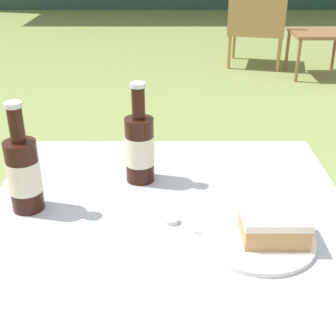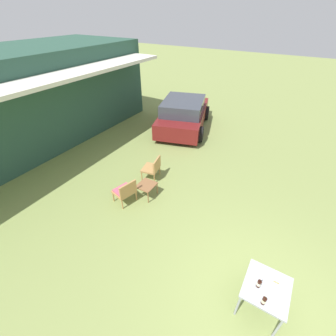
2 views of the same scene
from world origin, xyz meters
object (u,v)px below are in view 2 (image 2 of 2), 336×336
(wicker_chair_plain, at_px, (153,167))
(garden_side_table, at_px, (147,186))
(parked_car, at_px, (183,114))
(patio_table, at_px, (266,289))
(wicker_chair_cushioned, at_px, (125,191))
(cake_on_plate, at_px, (277,280))
(cola_bottle_near, at_px, (259,283))
(cola_bottle_far, at_px, (264,301))

(wicker_chair_plain, distance_m, garden_side_table, 0.87)
(parked_car, distance_m, patio_table, 7.74)
(garden_side_table, xyz_separation_m, patio_table, (-1.40, -3.54, 0.26))
(wicker_chair_cushioned, height_order, cake_on_plate, cake_on_plate)
(parked_car, height_order, cola_bottle_near, parked_car)
(wicker_chair_plain, relative_size, cola_bottle_near, 3.10)
(wicker_chair_cushioned, bearing_deg, patio_table, 90.76)
(parked_car, xyz_separation_m, cake_on_plate, (-5.85, -4.95, 0.07))
(cola_bottle_near, xyz_separation_m, cola_bottle_far, (-0.23, -0.13, 0.00))
(garden_side_table, distance_m, cola_bottle_far, 3.94)
(wicker_chair_cushioned, relative_size, garden_side_table, 1.46)
(patio_table, bearing_deg, parked_car, 38.69)
(wicker_chair_cushioned, distance_m, wicker_chair_plain, 1.32)
(wicker_chair_cushioned, xyz_separation_m, wicker_chair_plain, (1.32, -0.02, 0.00))
(wicker_chair_cushioned, relative_size, patio_table, 0.94)
(parked_car, xyz_separation_m, cola_bottle_near, (-6.10, -4.70, 0.14))
(wicker_chair_plain, bearing_deg, parked_car, -178.25)
(parked_car, bearing_deg, cola_bottle_near, -159.97)
(garden_side_table, bearing_deg, wicker_chair_plain, 22.28)
(wicker_chair_cushioned, xyz_separation_m, cake_on_plate, (-0.69, -4.00, 0.31))
(cake_on_plate, bearing_deg, patio_table, 148.67)
(parked_car, relative_size, wicker_chair_cushioned, 5.63)
(cola_bottle_far, bearing_deg, parked_car, 37.30)
(wicker_chair_plain, height_order, cola_bottle_far, cola_bottle_far)
(wicker_chair_cushioned, height_order, cola_bottle_far, cola_bottle_far)
(wicker_chair_plain, distance_m, cola_bottle_far, 4.61)
(patio_table, distance_m, cola_bottle_far, 0.34)
(wicker_chair_cushioned, height_order, cola_bottle_near, cola_bottle_near)
(wicker_chair_plain, relative_size, patio_table, 0.94)
(wicker_chair_cushioned, height_order, wicker_chair_plain, same)
(wicker_chair_plain, height_order, cola_bottle_near, cola_bottle_near)
(parked_car, bearing_deg, wicker_chair_plain, 176.63)
(cake_on_plate, distance_m, cola_bottle_far, 0.51)
(garden_side_table, xyz_separation_m, cake_on_plate, (-1.21, -3.65, 0.36))
(wicker_chair_plain, xyz_separation_m, garden_side_table, (-0.80, -0.33, -0.06))
(cola_bottle_near, bearing_deg, cake_on_plate, -44.68)
(parked_car, xyz_separation_m, patio_table, (-6.04, -4.84, -0.03))
(wicker_chair_plain, distance_m, patio_table, 4.45)
(wicker_chair_cushioned, relative_size, wicker_chair_plain, 1.00)
(cola_bottle_near, height_order, cola_bottle_far, same)
(wicker_chair_plain, bearing_deg, cola_bottle_near, 46.27)
(cake_on_plate, bearing_deg, cola_bottle_far, 165.98)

